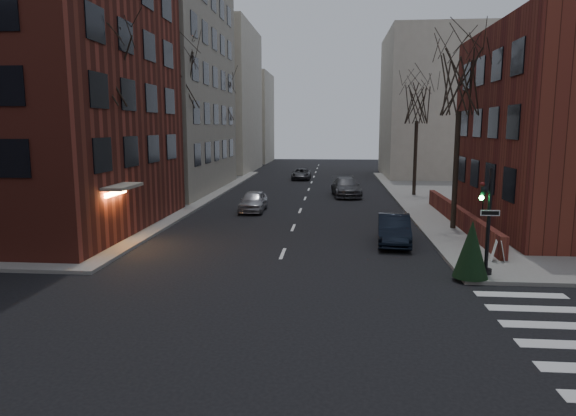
# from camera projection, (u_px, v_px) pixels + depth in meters

# --- Properties ---
(ground) EXTENTS (160.00, 160.00, 0.00)m
(ground) POSITION_uv_depth(u_px,v_px,m) (229.00, 387.00, 11.24)
(ground) COLOR black
(ground) RESTS_ON ground
(building_left_brick) EXTENTS (15.00, 15.00, 18.00)m
(building_left_brick) POSITION_uv_depth(u_px,v_px,m) (3.00, 63.00, 27.42)
(building_left_brick) COLOR maroon
(building_left_brick) RESTS_ON ground
(building_left_tan) EXTENTS (18.00, 18.00, 28.00)m
(building_left_tan) POSITION_uv_depth(u_px,v_px,m) (111.00, 28.00, 43.98)
(building_left_tan) COLOR gray
(building_left_tan) RESTS_ON ground
(low_wall_right) EXTENTS (0.35, 16.00, 1.00)m
(low_wall_right) POSITION_uv_depth(u_px,v_px,m) (458.00, 216.00, 29.01)
(low_wall_right) COLOR maroon
(low_wall_right) RESTS_ON sidewalk_far_right
(building_distant_la) EXTENTS (14.00, 16.00, 18.00)m
(building_distant_la) POSITION_uv_depth(u_px,v_px,m) (199.00, 100.00, 65.25)
(building_distant_la) COLOR beige
(building_distant_la) RESTS_ON ground
(building_distant_ra) EXTENTS (14.00, 14.00, 16.00)m
(building_distant_ra) POSITION_uv_depth(u_px,v_px,m) (448.00, 106.00, 57.86)
(building_distant_ra) COLOR beige
(building_distant_ra) RESTS_ON ground
(building_distant_lb) EXTENTS (10.00, 12.00, 14.00)m
(building_distant_lb) POSITION_uv_depth(u_px,v_px,m) (239.00, 118.00, 82.11)
(building_distant_lb) COLOR beige
(building_distant_lb) RESTS_ON ground
(traffic_signal) EXTENTS (0.76, 0.44, 4.00)m
(traffic_signal) POSITION_uv_depth(u_px,v_px,m) (486.00, 228.00, 19.09)
(traffic_signal) COLOR black
(traffic_signal) RESTS_ON sidewalk_far_right
(tree_left_a) EXTENTS (4.18, 4.18, 10.26)m
(tree_left_a) POSITION_uv_depth(u_px,v_px,m) (103.00, 67.00, 24.45)
(tree_left_a) COLOR #2D231C
(tree_left_a) RESTS_ON sidewalk_far_left
(tree_left_b) EXTENTS (4.40, 4.40, 10.80)m
(tree_left_b) POSITION_uv_depth(u_px,v_px,m) (178.00, 80.00, 36.19)
(tree_left_b) COLOR #2D231C
(tree_left_b) RESTS_ON sidewalk_far_left
(tree_left_c) EXTENTS (3.96, 3.96, 9.72)m
(tree_left_c) POSITION_uv_depth(u_px,v_px,m) (221.00, 102.00, 50.10)
(tree_left_c) COLOR #2D231C
(tree_left_c) RESTS_ON sidewalk_far_left
(tree_right_a) EXTENTS (3.96, 3.96, 9.72)m
(tree_right_a) POSITION_uv_depth(u_px,v_px,m) (460.00, 81.00, 26.92)
(tree_right_a) COLOR #2D231C
(tree_right_a) RESTS_ON sidewalk_far_right
(tree_right_b) EXTENTS (3.74, 3.74, 9.18)m
(tree_right_b) POSITION_uv_depth(u_px,v_px,m) (417.00, 102.00, 40.76)
(tree_right_b) COLOR #2D231C
(tree_right_b) RESTS_ON sidewalk_far_right
(streetlamp_near) EXTENTS (0.36, 0.36, 6.28)m
(streetlamp_near) POSITION_uv_depth(u_px,v_px,m) (171.00, 149.00, 32.93)
(streetlamp_near) COLOR black
(streetlamp_near) RESTS_ON sidewalk_far_left
(streetlamp_far) EXTENTS (0.36, 0.36, 6.28)m
(streetlamp_far) POSITION_uv_depth(u_px,v_px,m) (232.00, 141.00, 52.61)
(streetlamp_far) COLOR black
(streetlamp_far) RESTS_ON sidewalk_far_left
(parked_sedan) EXTENTS (1.83, 4.42, 1.42)m
(parked_sedan) POSITION_uv_depth(u_px,v_px,m) (394.00, 230.00, 24.86)
(parked_sedan) COLOR black
(parked_sedan) RESTS_ON ground
(car_lane_silver) EXTENTS (1.66, 4.09, 1.39)m
(car_lane_silver) POSITION_uv_depth(u_px,v_px,m) (253.00, 201.00, 34.49)
(car_lane_silver) COLOR #AAAAAF
(car_lane_silver) RESTS_ON ground
(car_lane_gray) EXTENTS (2.65, 5.41, 1.51)m
(car_lane_gray) POSITION_uv_depth(u_px,v_px,m) (346.00, 187.00, 41.87)
(car_lane_gray) COLOR #3F4044
(car_lane_gray) RESTS_ON ground
(car_lane_far) EXTENTS (1.98, 4.26, 1.18)m
(car_lane_far) POSITION_uv_depth(u_px,v_px,m) (301.00, 174.00, 55.31)
(car_lane_far) COLOR #38383C
(car_lane_far) RESTS_ON ground
(sandwich_board) EXTENTS (0.48, 0.60, 0.87)m
(sandwich_board) POSITION_uv_depth(u_px,v_px,m) (498.00, 251.00, 21.18)
(sandwich_board) COLOR white
(sandwich_board) RESTS_ON sidewalk_far_right
(evergreen_shrub) EXTENTS (1.39, 1.39, 2.12)m
(evergreen_shrub) POSITION_uv_depth(u_px,v_px,m) (471.00, 249.00, 18.77)
(evergreen_shrub) COLOR black
(evergreen_shrub) RESTS_ON sidewalk_far_right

